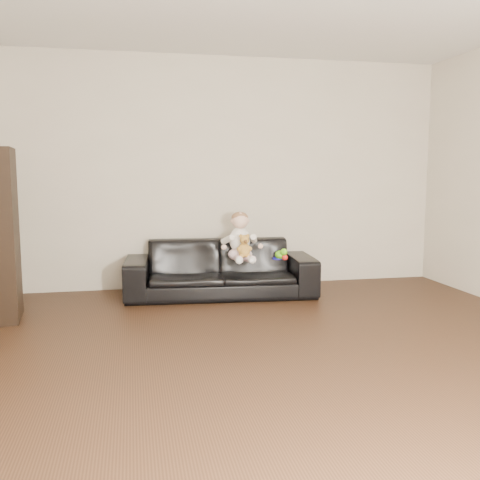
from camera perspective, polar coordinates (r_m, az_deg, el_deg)
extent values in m
plane|color=#372113|center=(3.72, 6.56, -13.48)|extent=(5.50, 5.50, 0.00)
plane|color=beige|center=(6.15, -1.27, 7.13)|extent=(5.00, 0.00, 5.00)
imported|color=black|center=(5.72, -2.12, -3.03)|extent=(2.05, 0.93, 0.58)
ellipsoid|color=#F6D0D8|center=(5.64, 0.00, -1.52)|extent=(0.27, 0.24, 0.14)
ellipsoid|color=white|center=(5.63, -0.03, 0.01)|extent=(0.24, 0.20, 0.27)
sphere|color=beige|center=(5.59, 0.00, 2.11)|extent=(0.19, 0.19, 0.18)
ellipsoid|color=#8C603F|center=(5.60, -0.02, 2.39)|extent=(0.19, 0.19, 0.12)
cylinder|color=#F6D0D8|center=(5.47, -0.20, -2.02)|extent=(0.09, 0.22, 0.08)
cylinder|color=#F6D0D8|center=(5.49, 0.89, -1.98)|extent=(0.09, 0.22, 0.08)
sphere|color=white|center=(5.36, -0.08, -2.21)|extent=(0.08, 0.08, 0.07)
sphere|color=white|center=(5.39, 1.26, -2.16)|extent=(0.08, 0.08, 0.07)
cylinder|color=white|center=(5.55, -1.32, 0.06)|extent=(0.08, 0.19, 0.12)
cylinder|color=white|center=(5.60, 1.48, 0.14)|extent=(0.08, 0.19, 0.12)
ellipsoid|color=#B48333|center=(5.47, 0.45, -1.06)|extent=(0.13, 0.11, 0.15)
sphere|color=#B48333|center=(5.44, 0.49, 0.03)|extent=(0.10, 0.10, 0.10)
sphere|color=#B48333|center=(5.44, 0.10, 0.42)|extent=(0.04, 0.04, 0.04)
sphere|color=#B48333|center=(5.45, 0.82, 0.44)|extent=(0.04, 0.04, 0.04)
sphere|color=#593819|center=(5.40, 0.58, -0.14)|extent=(0.04, 0.04, 0.04)
ellipsoid|color=#60C817|center=(5.75, 4.30, -1.59)|extent=(0.15, 0.16, 0.10)
sphere|color=red|center=(5.68, 4.81, -1.86)|extent=(0.07, 0.07, 0.06)
cylinder|color=#1919CC|center=(5.76, 4.01, -1.98)|extent=(0.12, 0.12, 0.01)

